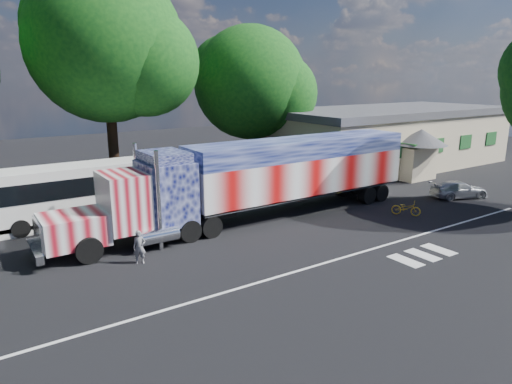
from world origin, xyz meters
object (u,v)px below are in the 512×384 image
semi_truck (263,177)px  tree_ne_a (252,83)px  parked_car (459,190)px  woman (139,247)px  coach_bus (96,190)px  bicycle (406,208)px  tree_n_mid (108,45)px

semi_truck → tree_ne_a: (7.04, 11.84, 4.96)m
semi_truck → parked_car: semi_truck is taller
semi_truck → woman: 8.72m
semi_truck → woman: semi_truck is taller
semi_truck → coach_bus: size_ratio=2.01×
semi_truck → bicycle: (7.32, -4.24, -2.00)m
semi_truck → coach_bus: semi_truck is taller
bicycle → tree_n_mid: tree_n_mid is taller
bicycle → tree_n_mid: 21.75m
bicycle → tree_n_mid: size_ratio=0.11×
tree_ne_a → semi_truck: bearing=-120.7°
tree_n_mid → coach_bus: bearing=-118.1°
coach_bus → tree_n_mid: bearing=61.9°
parked_car → tree_ne_a: tree_ne_a is taller
bicycle → tree_ne_a: bearing=55.0°
parked_car → woman: bearing=108.3°
coach_bus → tree_ne_a: bearing=23.6°
parked_car → tree_ne_a: 18.09m
semi_truck → tree_ne_a: tree_ne_a is taller
bicycle → tree_ne_a: 17.52m
semi_truck → woman: size_ratio=14.92×
tree_n_mid → tree_ne_a: bearing=3.8°
semi_truck → coach_bus: (-7.94, 5.30, -0.77)m
coach_bus → tree_ne_a: size_ratio=0.91×
tree_n_mid → woman: bearing=-103.9°
coach_bus → tree_ne_a: (14.98, 6.54, 5.73)m
semi_truck → woman: (-8.20, -2.43, -1.69)m
parked_car → woman: size_ratio=2.60×
woman → parked_car: bearing=20.0°
bicycle → semi_truck: bearing=113.9°
woman → bicycle: (15.52, -1.81, -0.31)m
coach_bus → woman: bearing=-91.9°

